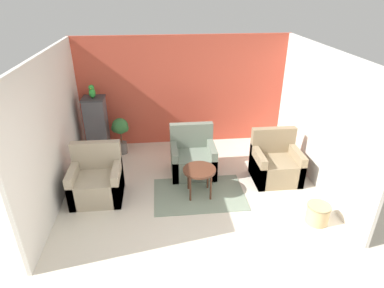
{
  "coord_description": "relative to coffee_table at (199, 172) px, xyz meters",
  "views": [
    {
      "loc": [
        -0.53,
        -3.14,
        3.39
      ],
      "look_at": [
        0.0,
        1.87,
        0.86
      ],
      "focal_mm": 30.0,
      "sensor_mm": 36.0,
      "label": 1
    }
  ],
  "objects": [
    {
      "name": "armchair_middle",
      "position": [
        -0.03,
        0.76,
        -0.16
      ],
      "size": [
        0.85,
        0.75,
        0.95
      ],
      "color": "slate",
      "rests_on": "ground_plane"
    },
    {
      "name": "parrot",
      "position": [
        -1.98,
        1.74,
        0.96
      ],
      "size": [
        0.13,
        0.23,
        0.28
      ],
      "color": "green",
      "rests_on": "birdcage"
    },
    {
      "name": "armchair_left",
      "position": [
        -1.78,
        0.12,
        -0.16
      ],
      "size": [
        0.85,
        0.75,
        0.95
      ],
      "color": "tan",
      "rests_on": "ground_plane"
    },
    {
      "name": "potted_plant",
      "position": [
        -1.5,
        1.74,
        0.08
      ],
      "size": [
        0.38,
        0.34,
        0.82
      ],
      "color": "#66605B",
      "rests_on": "ground_plane"
    },
    {
      "name": "wall_left",
      "position": [
        -2.41,
        0.32,
        0.76
      ],
      "size": [
        0.06,
        3.75,
        2.44
      ],
      "color": "silver",
      "rests_on": "ground_plane"
    },
    {
      "name": "armchair_right",
      "position": [
        1.51,
        0.37,
        -0.16
      ],
      "size": [
        0.85,
        0.75,
        0.95
      ],
      "color": "#8E7A5B",
      "rests_on": "ground_plane"
    },
    {
      "name": "birdcage",
      "position": [
        -1.98,
        1.74,
        0.18
      ],
      "size": [
        0.45,
        0.45,
        1.3
      ],
      "color": "#353539",
      "rests_on": "ground_plane"
    },
    {
      "name": "coffee_table",
      "position": [
        0.0,
        0.0,
        0.0
      ],
      "size": [
        0.57,
        0.57,
        0.53
      ],
      "color": "#512D1E",
      "rests_on": "ground_plane"
    },
    {
      "name": "ground_plane",
      "position": [
        -0.1,
        -1.55,
        -0.47
      ],
      "size": [
        20.0,
        20.0,
        0.0
      ],
      "primitive_type": "plane",
      "color": "beige",
      "rests_on": "ground"
    },
    {
      "name": "area_rug",
      "position": [
        -0.0,
        -0.0,
        -0.46
      ],
      "size": [
        1.61,
        1.11,
        0.01
      ],
      "color": "gray",
      "rests_on": "ground_plane"
    },
    {
      "name": "wall_back_accent",
      "position": [
        -0.1,
        2.22,
        0.76
      ],
      "size": [
        4.68,
        0.06,
        2.44
      ],
      "color": "#C64C38",
      "rests_on": "ground_plane"
    },
    {
      "name": "wall_right",
      "position": [
        2.22,
        0.32,
        0.76
      ],
      "size": [
        0.06,
        3.75,
        2.44
      ],
      "color": "silver",
      "rests_on": "ground_plane"
    },
    {
      "name": "wicker_basket",
      "position": [
        1.76,
        -0.93,
        -0.3
      ],
      "size": [
        0.36,
        0.36,
        0.32
      ],
      "color": "tan",
      "rests_on": "ground_plane"
    }
  ]
}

